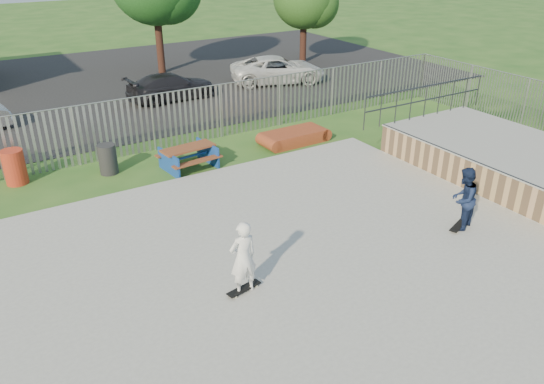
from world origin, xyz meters
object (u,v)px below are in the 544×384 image
trash_bin_red (15,167)px  trash_bin_grey (108,159)px  funbox (294,137)px  skater_navy (463,199)px  car_white (278,70)px  picnic_table (189,157)px  skater_white (243,258)px  car_dark (171,87)px

trash_bin_red → trash_bin_grey: (2.62, -0.71, -0.06)m
trash_bin_red → funbox: bearing=-9.3°
skater_navy → trash_bin_red: bearing=-64.9°
trash_bin_red → car_white: (13.31, 6.16, 0.15)m
picnic_table → skater_white: bearing=-110.6°
funbox → car_dark: size_ratio=0.54×
skater_navy → skater_white: bearing=-24.9°
funbox → skater_navy: 7.68m
picnic_table → skater_navy: (4.17, -7.48, 0.60)m
trash_bin_grey → trash_bin_red: bearing=164.9°
trash_bin_grey → skater_navy: 10.67m
picnic_table → car_white: car_white is taller
skater_navy → picnic_table: bearing=-80.7°
car_dark → skater_white: bearing=160.7°
funbox → trash_bin_red: size_ratio=2.08×
skater_navy → trash_bin_grey: bearing=-72.2°
picnic_table → funbox: picnic_table is taller
trash_bin_grey → skater_white: bearing=-85.9°
trash_bin_red → car_dark: (7.51, 6.10, 0.08)m
funbox → trash_bin_grey: (-6.58, 0.79, 0.26)m
picnic_table → skater_white: (-1.78, -6.95, 0.60)m
car_white → car_dark: bearing=109.9°
picnic_table → trash_bin_grey: (-2.35, 0.95, 0.11)m
funbox → skater_white: (-6.01, -7.11, 0.75)m
skater_navy → skater_white: same height
car_white → skater_navy: skater_navy is taller
funbox → trash_bin_red: (-9.20, 1.50, 0.32)m
skater_navy → car_white: bearing=-125.1°
skater_white → skater_navy: bearing=174.3°
car_dark → skater_navy: bearing=-176.9°
trash_bin_red → trash_bin_grey: 2.72m
skater_white → car_white: bearing=-125.0°
trash_bin_red → skater_navy: size_ratio=0.66×
funbox → skater_white: bearing=-131.6°
car_white → funbox: bearing=171.1°
funbox → skater_navy: skater_navy is taller
trash_bin_grey → skater_white: 7.94m
picnic_table → trash_bin_red: size_ratio=1.74×
skater_navy → car_dark: bearing=-103.8°
car_white → skater_navy: size_ratio=2.91×
trash_bin_red → skater_white: skater_white is taller
car_dark → car_white: 5.80m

